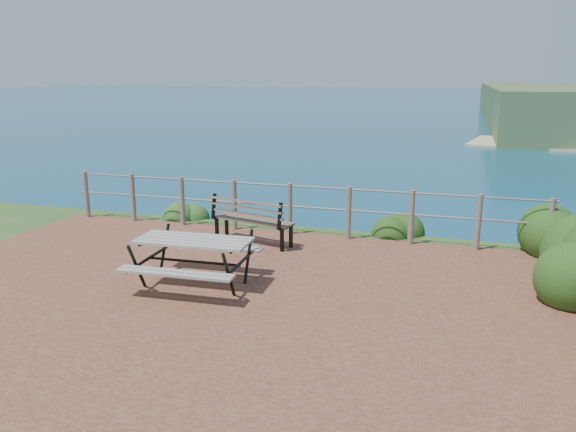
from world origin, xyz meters
name	(u,v)px	position (x,y,z in m)	size (l,w,h in m)	color
ground	(219,298)	(0.00, 0.00, 0.00)	(10.00, 7.00, 0.12)	brown
ocean	(458,86)	(0.00, 200.00, 0.00)	(1200.00, 1200.00, 0.00)	#12606F
safety_railing	(290,206)	(0.00, 3.35, 0.57)	(9.40, 0.10, 1.00)	#6B5B4C
picnic_table	(194,257)	(-0.52, 0.30, 0.45)	(1.68, 1.43, 0.70)	gray
park_bench	(253,213)	(-0.46, 2.56, 0.58)	(1.62, 0.78, 0.89)	brown
shrub_right_edge	(554,253)	(4.75, 3.63, 0.00)	(1.04, 1.04, 1.48)	#1E4114
shrub_lip_west	(187,217)	(-2.55, 4.02, 0.00)	(0.78, 0.78, 0.52)	#2E5720
shrub_lip_east	(400,235)	(2.05, 3.98, 0.00)	(0.87, 0.87, 0.66)	#1E4114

